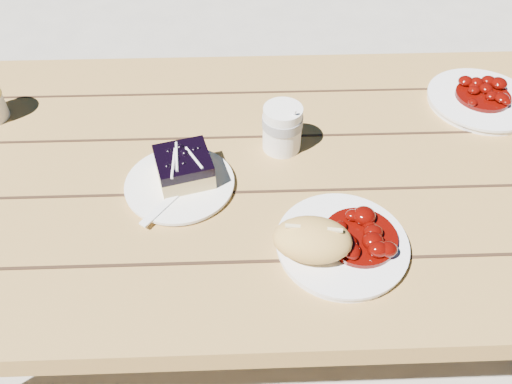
{
  "coord_description": "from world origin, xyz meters",
  "views": [
    {
      "loc": [
        -0.0,
        -0.73,
        1.42
      ],
      "look_at": [
        0.02,
        -0.14,
        0.81
      ],
      "focal_mm": 35.0,
      "sensor_mm": 36.0,
      "label": 1
    }
  ],
  "objects_px": {
    "picnic_table": "(245,217)",
    "main_plate": "(342,245)",
    "second_plate": "(481,101)",
    "bread_roll": "(312,240)",
    "blueberry_cake": "(184,166)",
    "coffee_cup": "(282,128)",
    "dessert_plate": "(180,184)"
  },
  "relations": [
    {
      "from": "picnic_table",
      "to": "bread_roll",
      "type": "bearing_deg",
      "value": -65.82
    },
    {
      "from": "dessert_plate",
      "to": "coffee_cup",
      "type": "bearing_deg",
      "value": 28.22
    },
    {
      "from": "main_plate",
      "to": "bread_roll",
      "type": "height_order",
      "value": "bread_roll"
    },
    {
      "from": "bread_roll",
      "to": "second_plate",
      "type": "bearing_deg",
      "value": 43.95
    },
    {
      "from": "picnic_table",
      "to": "blueberry_cake",
      "type": "xyz_separation_m",
      "value": [
        -0.11,
        -0.04,
        0.2
      ]
    },
    {
      "from": "picnic_table",
      "to": "coffee_cup",
      "type": "bearing_deg",
      "value": 31.21
    },
    {
      "from": "main_plate",
      "to": "dessert_plate",
      "type": "distance_m",
      "value": 0.32
    },
    {
      "from": "bread_roll",
      "to": "coffee_cup",
      "type": "xyz_separation_m",
      "value": [
        -0.03,
        0.28,
        -0.0
      ]
    },
    {
      "from": "main_plate",
      "to": "blueberry_cake",
      "type": "xyz_separation_m",
      "value": [
        -0.27,
        0.17,
        0.03
      ]
    },
    {
      "from": "picnic_table",
      "to": "bread_roll",
      "type": "height_order",
      "value": "bread_roll"
    },
    {
      "from": "bread_roll",
      "to": "dessert_plate",
      "type": "height_order",
      "value": "bread_roll"
    },
    {
      "from": "bread_roll",
      "to": "second_plate",
      "type": "height_order",
      "value": "bread_roll"
    },
    {
      "from": "coffee_cup",
      "to": "dessert_plate",
      "type": "bearing_deg",
      "value": -151.78
    },
    {
      "from": "main_plate",
      "to": "second_plate",
      "type": "relative_size",
      "value": 0.93
    },
    {
      "from": "bread_roll",
      "to": "dessert_plate",
      "type": "xyz_separation_m",
      "value": [
        -0.23,
        0.18,
        -0.04
      ]
    },
    {
      "from": "bread_roll",
      "to": "coffee_cup",
      "type": "distance_m",
      "value": 0.28
    },
    {
      "from": "picnic_table",
      "to": "blueberry_cake",
      "type": "height_order",
      "value": "blueberry_cake"
    },
    {
      "from": "picnic_table",
      "to": "main_plate",
      "type": "bearing_deg",
      "value": -53.29
    },
    {
      "from": "dessert_plate",
      "to": "coffee_cup",
      "type": "distance_m",
      "value": 0.23
    },
    {
      "from": "coffee_cup",
      "to": "main_plate",
      "type": "bearing_deg",
      "value": -72.53
    },
    {
      "from": "main_plate",
      "to": "coffee_cup",
      "type": "xyz_separation_m",
      "value": [
        -0.08,
        0.26,
        0.04
      ]
    },
    {
      "from": "main_plate",
      "to": "dessert_plate",
      "type": "relative_size",
      "value": 1.08
    },
    {
      "from": "coffee_cup",
      "to": "bread_roll",
      "type": "bearing_deg",
      "value": -84.4
    },
    {
      "from": "dessert_plate",
      "to": "coffee_cup",
      "type": "relative_size",
      "value": 2.07
    },
    {
      "from": "picnic_table",
      "to": "bread_roll",
      "type": "xyz_separation_m",
      "value": [
        0.11,
        -0.24,
        0.21
      ]
    },
    {
      "from": "blueberry_cake",
      "to": "main_plate",
      "type": "bearing_deg",
      "value": -47.3
    },
    {
      "from": "picnic_table",
      "to": "dessert_plate",
      "type": "xyz_separation_m",
      "value": [
        -0.12,
        -0.06,
        0.17
      ]
    },
    {
      "from": "picnic_table",
      "to": "main_plate",
      "type": "relative_size",
      "value": 9.26
    },
    {
      "from": "blueberry_cake",
      "to": "coffee_cup",
      "type": "height_order",
      "value": "coffee_cup"
    },
    {
      "from": "bread_roll",
      "to": "coffee_cup",
      "type": "height_order",
      "value": "coffee_cup"
    },
    {
      "from": "picnic_table",
      "to": "bread_roll",
      "type": "distance_m",
      "value": 0.33
    },
    {
      "from": "blueberry_cake",
      "to": "bread_roll",
      "type": "bearing_deg",
      "value": -56.48
    }
  ]
}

